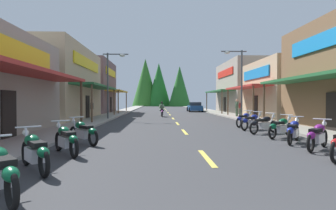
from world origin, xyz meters
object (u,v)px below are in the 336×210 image
at_px(streetlamp_left, 112,76).
at_px(streetlamp_right, 238,74).
at_px(motorcycle_parked_right_2, 293,131).
at_px(motorcycle_parked_right_5, 252,121).
at_px(motorcycle_parked_right_6, 244,119).
at_px(pedestrian_browsing, 237,107).
at_px(pedestrian_waiting, 92,108).
at_px(motorcycle_parked_left_2, 66,139).
at_px(motorcycle_parked_left_0, 1,170).
at_px(motorcycle_parked_left_3, 83,132).
at_px(motorcycle_parked_right_3, 281,127).
at_px(rider_cruising_lead, 162,110).
at_px(motorcycle_parked_right_1, 318,135).
at_px(motorcycle_parked_right_4, 264,124).
at_px(parked_car_curbside, 195,107).
at_px(pedestrian_strolling, 240,107).
at_px(motorcycle_parked_left_1, 35,151).

xyz_separation_m(streetlamp_left, streetlamp_right, (10.70, -0.75, 0.10)).
height_order(motorcycle_parked_right_2, motorcycle_parked_right_5, same).
relative_size(motorcycle_parked_right_5, motorcycle_parked_right_6, 1.11).
relative_size(pedestrian_browsing, pedestrian_waiting, 1.08).
height_order(motorcycle_parked_left_2, pedestrian_waiting, pedestrian_waiting).
distance_m(motorcycle_parked_right_2, motorcycle_parked_right_5, 4.87).
height_order(motorcycle_parked_left_0, motorcycle_parked_left_3, same).
distance_m(motorcycle_parked_right_3, rider_cruising_lead, 16.79).
bearing_deg(motorcycle_parked_right_2, motorcycle_parked_left_3, 126.28).
bearing_deg(motorcycle_parked_right_1, motorcycle_parked_left_0, 164.00).
bearing_deg(motorcycle_parked_right_3, motorcycle_parked_right_4, 56.85).
bearing_deg(motorcycle_parked_left_2, streetlamp_left, -31.17).
bearing_deg(pedestrian_browsing, motorcycle_parked_right_6, 63.84).
bearing_deg(streetlamp_left, parked_car_curbside, 60.72).
distance_m(motorcycle_parked_right_3, pedestrian_strolling, 16.29).
relative_size(motorcycle_parked_right_6, motorcycle_parked_left_2, 0.88).
height_order(motorcycle_parked_left_3, pedestrian_strolling, pedestrian_strolling).
xyz_separation_m(motorcycle_parked_left_1, pedestrian_waiting, (-2.99, 18.46, 0.48)).
relative_size(streetlamp_left, streetlamp_right, 0.97).
xyz_separation_m(motorcycle_parked_right_5, motorcycle_parked_left_0, (-8.10, -10.72, 0.00)).
height_order(motorcycle_parked_left_1, motorcycle_parked_left_3, same).
bearing_deg(motorcycle_parked_left_1, motorcycle_parked_right_6, -76.61).
bearing_deg(motorcycle_parked_right_3, motorcycle_parked_left_1, 174.93).
distance_m(motorcycle_parked_right_6, motorcycle_parked_left_3, 10.67).
distance_m(motorcycle_parked_right_2, motorcycle_parked_right_3, 1.49).
relative_size(motorcycle_parked_right_1, pedestrian_waiting, 0.96).
bearing_deg(pedestrian_browsing, pedestrian_strolling, -128.95).
bearing_deg(motorcycle_parked_left_1, motorcycle_parked_left_0, 148.46).
bearing_deg(pedestrian_browsing, motorcycle_parked_right_1, 69.75).
distance_m(motorcycle_parked_right_5, pedestrian_strolling, 13.01).
xyz_separation_m(rider_cruising_lead, pedestrian_browsing, (7.28, -1.58, 0.40)).
relative_size(streetlamp_right, pedestrian_waiting, 3.55).
distance_m(streetlamp_right, pedestrian_strolling, 6.08).
height_order(motorcycle_parked_right_6, motorcycle_parked_left_2, same).
relative_size(streetlamp_right, motorcycle_parked_right_4, 3.12).
bearing_deg(motorcycle_parked_right_4, motorcycle_parked_right_6, 57.28).
relative_size(motorcycle_parked_right_6, motorcycle_parked_left_3, 0.98).
height_order(motorcycle_parked_right_1, motorcycle_parked_right_2, same).
distance_m(motorcycle_parked_right_4, pedestrian_waiting, 15.96).
xyz_separation_m(streetlamp_right, motorcycle_parked_right_1, (-1.34, -13.98, -3.39)).
bearing_deg(rider_cruising_lead, pedestrian_waiting, 113.95).
bearing_deg(motorcycle_parked_right_1, pedestrian_waiting, 81.39).
distance_m(motorcycle_parked_right_2, motorcycle_parked_left_3, 8.20).
bearing_deg(motorcycle_parked_left_2, motorcycle_parked_right_1, -121.65).
xyz_separation_m(motorcycle_parked_right_2, motorcycle_parked_left_1, (-8.28, -4.06, 0.00)).
height_order(motorcycle_parked_right_6, rider_cruising_lead, rider_cruising_lead).
relative_size(motorcycle_parked_right_1, rider_cruising_lead, 0.75).
relative_size(streetlamp_right, motorcycle_parked_left_2, 3.27).
bearing_deg(motorcycle_parked_left_0, motorcycle_parked_right_6, -73.81).
distance_m(motorcycle_parked_right_6, pedestrian_browsing, 9.57).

